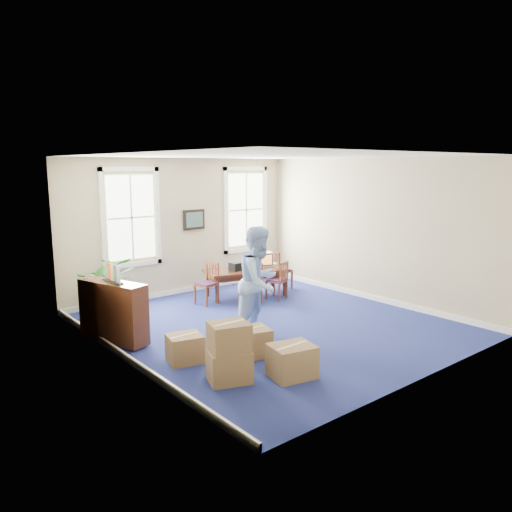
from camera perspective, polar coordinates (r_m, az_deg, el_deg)
floor at (r=9.73m, az=1.79°, el=-7.82°), size 6.50×6.50×0.00m
ceiling at (r=9.25m, az=1.90°, el=11.38°), size 6.50×6.50×0.00m
wall_back at (r=11.97m, az=-8.42°, el=3.35°), size 6.50×0.00×6.50m
wall_front at (r=7.26m, az=18.92°, el=-1.57°), size 6.50×0.00×6.50m
wall_left at (r=7.75m, az=-15.15°, el=-0.65°), size 0.00×6.50×6.50m
wall_right at (r=11.53m, az=13.19°, el=2.92°), size 0.00×6.50×6.50m
baseboard_back at (r=12.23m, az=-8.16°, el=-3.85°), size 6.00×0.04×0.12m
baseboard_left at (r=8.19m, az=-14.44°, el=-11.27°), size 0.04×6.50×0.12m
baseboard_right at (r=11.79m, az=12.80°, el=-4.53°), size 0.04×6.50×0.12m
window_left at (r=11.32m, az=-14.08°, el=4.28°), size 1.40×0.12×2.20m
window_right at (r=13.00m, az=-1.17°, el=5.32°), size 1.40×0.12×2.20m
wall_picture at (r=12.07m, az=-7.09°, el=4.15°), size 0.58×0.06×0.48m
conference_table at (r=11.71m, az=-1.13°, el=-3.05°), size 2.05×1.33×0.64m
crt_tv at (r=11.99m, az=0.83°, el=-0.34°), size 0.49×0.51×0.34m
game_console at (r=12.15m, az=1.89°, el=-0.90°), size 0.17×0.21×0.05m
equipment_bag at (r=11.53m, az=-2.11°, el=-1.16°), size 0.39×0.27×0.19m
chair_near_left at (r=10.96m, az=-0.65°, el=-3.24°), size 0.54×0.54×0.92m
chair_near_right at (r=11.45m, az=2.38°, el=-2.77°), size 0.50×0.50×0.88m
chair_end_left at (r=11.05m, az=-5.70°, el=-3.18°), size 0.49×0.49×0.92m
chair_end_right at (r=12.38m, az=2.94°, el=-1.59°), size 0.48×0.48×0.96m
man at (r=8.83m, az=0.39°, el=-3.00°), size 1.17×1.03×1.99m
credenza at (r=8.99m, az=-15.97°, el=-6.28°), size 0.78×1.38×1.05m
brochure_rack at (r=8.83m, az=-16.08°, el=-1.96°), size 0.20×0.77×0.33m
potted_plant at (r=10.52m, az=-16.69°, el=-3.32°), size 1.38×1.29×1.25m
cardboard_boxes at (r=7.37m, az=-2.17°, el=-10.11°), size 1.95×1.95×0.91m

